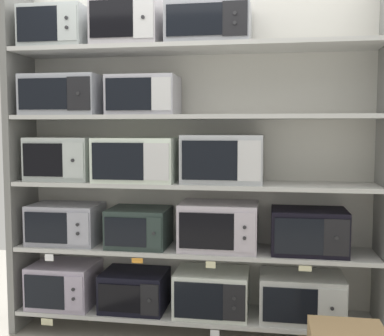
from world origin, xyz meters
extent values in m
cube|color=beige|center=(0.00, 0.23, 1.33)|extent=(2.74, 0.04, 2.66)
cube|color=slate|center=(-1.30, 0.00, 1.33)|extent=(0.05, 0.41, 2.66)
cube|color=beige|center=(0.00, 0.00, 0.16)|extent=(2.54, 0.41, 0.03)
cube|color=#A59AAF|center=(-0.97, 0.00, 0.33)|extent=(0.47, 0.39, 0.31)
cube|color=black|center=(-1.04, -0.20, 0.33)|extent=(0.30, 0.01, 0.24)
cube|color=#A59AAF|center=(-0.82, -0.20, 0.33)|extent=(0.14, 0.01, 0.25)
cylinder|color=#262628|center=(-0.82, -0.21, 0.29)|extent=(0.02, 0.01, 0.02)
cylinder|color=#262628|center=(-0.82, -0.21, 0.36)|extent=(0.02, 0.01, 0.02)
cube|color=black|center=(-0.43, 0.00, 0.31)|extent=(0.46, 0.36, 0.28)
cube|color=black|center=(-0.49, -0.19, 0.31)|extent=(0.31, 0.01, 0.20)
cube|color=black|center=(-0.27, -0.19, 0.31)|extent=(0.13, 0.01, 0.22)
cylinder|color=#262628|center=(-0.27, -0.20, 0.31)|extent=(0.02, 0.01, 0.02)
cube|color=silver|center=(0.15, 0.00, 0.33)|extent=(0.52, 0.37, 0.31)
cube|color=black|center=(0.08, -0.19, 0.33)|extent=(0.34, 0.01, 0.25)
cube|color=black|center=(0.32, -0.19, 0.33)|extent=(0.15, 0.01, 0.25)
cylinder|color=#262628|center=(0.32, -0.20, 0.29)|extent=(0.02, 0.01, 0.02)
cylinder|color=#262628|center=(0.32, -0.20, 0.36)|extent=(0.02, 0.01, 0.02)
cube|color=#B8BBB7|center=(0.77, 0.00, 0.33)|extent=(0.57, 0.35, 0.31)
cube|color=black|center=(0.69, -0.18, 0.33)|extent=(0.36, 0.01, 0.24)
cube|color=#B8BBB7|center=(0.96, -0.18, 0.33)|extent=(0.18, 0.01, 0.25)
cylinder|color=#262628|center=(0.96, -0.19, 0.33)|extent=(0.02, 0.01, 0.02)
cube|color=beige|center=(-1.02, -0.21, 0.11)|extent=(0.09, 0.00, 0.05)
cube|color=white|center=(0.19, -0.21, 0.12)|extent=(0.06, 0.00, 0.04)
cube|color=beige|center=(0.00, 0.00, 0.63)|extent=(2.54, 0.41, 0.03)
cube|color=#9C9DAA|center=(-0.95, 0.00, 0.79)|extent=(0.51, 0.33, 0.29)
cube|color=black|center=(-1.03, -0.17, 0.79)|extent=(0.32, 0.01, 0.22)
cube|color=#9C9DAA|center=(-0.79, -0.17, 0.79)|extent=(0.16, 0.01, 0.23)
cylinder|color=#262628|center=(-0.79, -0.18, 0.76)|extent=(0.02, 0.01, 0.02)
cylinder|color=#262628|center=(-0.79, -0.18, 0.82)|extent=(0.02, 0.01, 0.02)
cube|color=#26332F|center=(-0.39, 0.00, 0.78)|extent=(0.43, 0.36, 0.28)
cube|color=black|center=(-0.43, -0.19, 0.78)|extent=(0.30, 0.01, 0.20)
cube|color=#26332F|center=(-0.23, -0.19, 0.78)|extent=(0.10, 0.01, 0.22)
cylinder|color=#262628|center=(-0.23, -0.20, 0.78)|extent=(0.02, 0.01, 0.02)
cube|color=#BDB4C0|center=(0.19, 0.00, 0.81)|extent=(0.54, 0.37, 0.33)
cube|color=black|center=(0.13, -0.19, 0.81)|extent=(0.37, 0.01, 0.25)
cube|color=#BDB4C0|center=(0.38, -0.19, 0.81)|extent=(0.14, 0.01, 0.26)
cylinder|color=#262628|center=(0.38, -0.20, 0.77)|extent=(0.02, 0.01, 0.02)
cylinder|color=#262628|center=(0.38, -0.20, 0.85)|extent=(0.02, 0.01, 0.02)
cube|color=black|center=(0.81, 0.00, 0.80)|extent=(0.51, 0.35, 0.30)
cube|color=black|center=(0.74, -0.18, 0.80)|extent=(0.31, 0.01, 0.24)
cube|color=black|center=(0.97, -0.18, 0.80)|extent=(0.16, 0.01, 0.24)
cylinder|color=#262628|center=(0.97, -0.19, 0.80)|extent=(0.02, 0.01, 0.02)
cube|color=white|center=(-0.99, -0.21, 0.59)|extent=(0.06, 0.00, 0.05)
cube|color=orange|center=(-0.35, -0.21, 0.59)|extent=(0.08, 0.00, 0.03)
cube|color=beige|center=(0.16, -0.21, 0.59)|extent=(0.07, 0.00, 0.05)
cube|color=beige|center=(0.78, -0.21, 0.59)|extent=(0.08, 0.00, 0.04)
cube|color=beige|center=(0.00, 0.00, 1.10)|extent=(2.54, 0.41, 0.03)
cube|color=#B2BBB7|center=(-0.97, 0.00, 1.27)|extent=(0.48, 0.32, 0.31)
cube|color=black|center=(-1.04, -0.17, 1.27)|extent=(0.30, 0.01, 0.23)
cube|color=#B2BBB7|center=(-0.82, -0.17, 1.27)|extent=(0.15, 0.01, 0.25)
cylinder|color=#262628|center=(-0.82, -0.17, 1.27)|extent=(0.02, 0.01, 0.02)
cube|color=silver|center=(-0.40, 0.00, 1.27)|extent=(0.57, 0.41, 0.31)
cube|color=black|center=(-0.48, -0.21, 1.27)|extent=(0.36, 0.01, 0.25)
cube|color=silver|center=(-0.21, -0.21, 1.27)|extent=(0.17, 0.01, 0.25)
cube|color=#B1B5BA|center=(0.22, 0.00, 1.29)|extent=(0.56, 0.33, 0.33)
cube|color=black|center=(0.15, -0.17, 1.29)|extent=(0.37, 0.01, 0.26)
cube|color=silver|center=(0.41, -0.17, 1.29)|extent=(0.15, 0.01, 0.27)
cube|color=beige|center=(0.00, 0.00, 1.58)|extent=(2.54, 0.41, 0.03)
cube|color=#9B9FA9|center=(-0.93, 0.00, 1.73)|extent=(0.55, 0.41, 0.29)
cube|color=black|center=(-1.01, -0.21, 1.73)|extent=(0.36, 0.01, 0.21)
cube|color=black|center=(-0.75, -0.21, 1.73)|extent=(0.16, 0.01, 0.23)
cylinder|color=#262628|center=(-0.75, -0.22, 1.73)|extent=(0.02, 0.01, 0.02)
cube|color=#B2B1BB|center=(-0.35, 0.00, 1.73)|extent=(0.48, 0.33, 0.27)
cube|color=black|center=(-0.41, -0.17, 1.73)|extent=(0.32, 0.01, 0.22)
cube|color=silver|center=(-0.18, -0.17, 1.73)|extent=(0.13, 0.01, 0.22)
cube|color=beige|center=(0.00, 0.00, 2.05)|extent=(2.54, 0.41, 0.03)
cube|color=#B1BAB9|center=(-0.98, 0.00, 2.21)|extent=(0.46, 0.38, 0.29)
cube|color=black|center=(-1.04, -0.20, 2.21)|extent=(0.30, 0.01, 0.23)
cube|color=#B1BAB9|center=(-0.83, -0.20, 2.21)|extent=(0.14, 0.01, 0.23)
cylinder|color=#262628|center=(-0.83, -0.20, 2.18)|extent=(0.02, 0.01, 0.02)
cylinder|color=#262628|center=(-0.83, -0.20, 2.24)|extent=(0.02, 0.01, 0.02)
cube|color=#B9B3B9|center=(-0.46, 0.00, 2.23)|extent=(0.47, 0.34, 0.33)
cube|color=black|center=(-0.52, -0.18, 2.23)|extent=(0.30, 0.01, 0.25)
cube|color=silver|center=(-0.30, -0.18, 2.23)|extent=(0.14, 0.01, 0.27)
cylinder|color=#262628|center=(-0.30, -0.19, 2.23)|extent=(0.02, 0.01, 0.02)
cube|color=#999CA4|center=(0.12, 0.00, 2.20)|extent=(0.56, 0.36, 0.28)
cube|color=black|center=(0.04, -0.19, 2.20)|extent=(0.37, 0.01, 0.20)
cube|color=black|center=(0.31, -0.19, 2.20)|extent=(0.16, 0.01, 0.22)
cylinder|color=#262628|center=(0.31, -0.20, 2.17)|extent=(0.02, 0.01, 0.02)
cylinder|color=#262628|center=(0.31, -0.20, 2.23)|extent=(0.02, 0.01, 0.02)
camera|label=1|loc=(0.54, -3.31, 1.50)|focal=44.62mm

